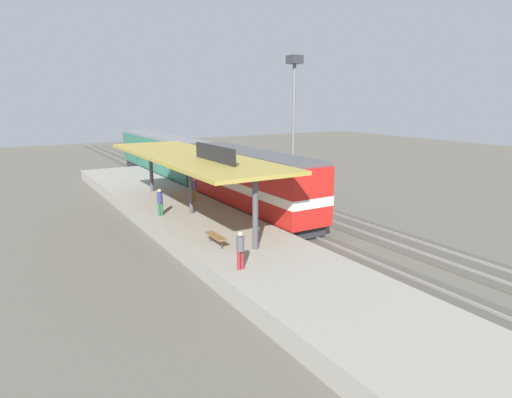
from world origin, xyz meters
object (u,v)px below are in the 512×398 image
(person_waiting, at_px, (195,188))
(light_mast, at_px, (294,95))
(passenger_carriage_single, at_px, (163,156))
(locomotive, at_px, (249,182))
(person_boarding, at_px, (240,248))
(person_walking, at_px, (160,201))
(platform_bench, at_px, (216,237))

(person_waiting, bearing_deg, light_mast, 16.26)
(passenger_carriage_single, relative_size, light_mast, 1.71)
(locomotive, bearing_deg, passenger_carriage_single, 90.00)
(person_waiting, relative_size, person_boarding, 1.00)
(passenger_carriage_single, bearing_deg, person_walking, -109.86)
(platform_bench, distance_m, person_walking, 7.02)
(locomotive, bearing_deg, light_mast, 36.08)
(passenger_carriage_single, xyz_separation_m, person_boarding, (-6.50, -28.43, -0.46))
(person_boarding, bearing_deg, person_walking, 89.90)
(passenger_carriage_single, relative_size, person_walking, 11.70)
(light_mast, bearing_deg, passenger_carriage_single, 122.35)
(person_waiting, xyz_separation_m, person_walking, (-3.41, -2.47, 0.00))
(locomotive, height_order, light_mast, light_mast)
(locomotive, relative_size, person_walking, 8.44)
(passenger_carriage_single, bearing_deg, platform_bench, -103.52)
(locomotive, bearing_deg, person_walking, 179.66)
(person_waiting, bearing_deg, person_walking, -144.01)
(person_boarding, bearing_deg, light_mast, 48.40)
(platform_bench, bearing_deg, locomotive, 49.19)
(passenger_carriage_single, height_order, person_walking, passenger_carriage_single)
(platform_bench, height_order, locomotive, locomotive)
(locomotive, xyz_separation_m, passenger_carriage_single, (0.00, 18.00, -0.10))
(locomotive, distance_m, person_boarding, 12.30)
(platform_bench, height_order, passenger_carriage_single, passenger_carriage_single)
(passenger_carriage_single, distance_m, person_boarding, 29.17)
(passenger_carriage_single, xyz_separation_m, person_walking, (-6.49, -17.96, -0.46))
(person_walking, xyz_separation_m, person_boarding, (-0.02, -10.47, 0.00))
(person_boarding, bearing_deg, passenger_carriage_single, 77.11)
(locomotive, xyz_separation_m, person_boarding, (-6.50, -10.43, -0.56))
(locomotive, relative_size, person_waiting, 8.44)
(platform_bench, bearing_deg, passenger_carriage_single, 76.48)
(locomotive, bearing_deg, platform_bench, -130.81)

